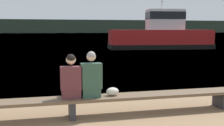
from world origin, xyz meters
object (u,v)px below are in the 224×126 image
object	(u,v)px
bench_main	(72,101)
person_right	(91,78)
tugboat_red	(161,36)
person_left	(71,80)
shopping_bag	(112,92)

from	to	relation	value
bench_main	person_right	world-z (taller)	person_right
tugboat_red	person_left	bearing A→B (deg)	158.38
person_right	tugboat_red	bearing A→B (deg)	62.99
person_left	shopping_bag	size ratio (longest dim) A/B	3.40
bench_main	person_right	size ratio (longest dim) A/B	7.79
person_right	shopping_bag	distance (m)	0.57
bench_main	person_left	size ratio (longest dim) A/B	8.20
tugboat_red	person_right	bearing A→B (deg)	159.37
tugboat_red	bench_main	bearing A→B (deg)	158.41
person_right	tugboat_red	world-z (taller)	tugboat_red
person_right	bench_main	bearing A→B (deg)	-178.96
person_left	shopping_bag	xyz separation A→B (m)	(0.90, 0.02, -0.31)
bench_main	person_right	xyz separation A→B (m)	(0.42, 0.01, 0.49)
bench_main	shopping_bag	bearing A→B (deg)	1.54
bench_main	tugboat_red	xyz separation A→B (m)	(10.32, 19.43, 0.82)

